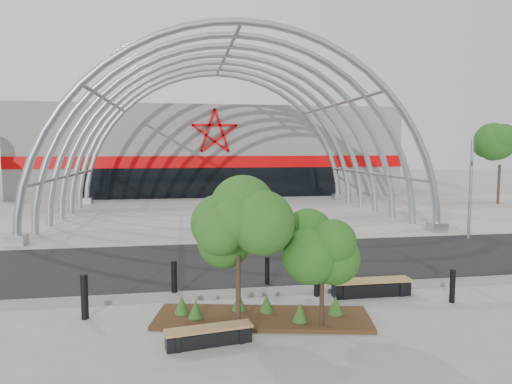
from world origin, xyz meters
TOP-DOWN VIEW (x-y plane):
  - ground at (0.00, 0.00)m, footprint 140.00×140.00m
  - road at (0.00, 3.50)m, footprint 140.00×7.00m
  - forecourt at (0.00, 15.50)m, footprint 60.00×17.00m
  - kerb at (0.00, -0.25)m, footprint 60.00×0.50m
  - arena_building at (0.00, 33.45)m, footprint 34.00×15.24m
  - vault_canopy at (0.00, 15.50)m, footprint 20.80×15.80m
  - planting_bed at (-0.93, -2.24)m, footprint 5.54×2.67m
  - signal_pole at (10.49, 6.14)m, footprint 0.32×0.65m
  - street_tree_0 at (-1.56, -3.05)m, footprint 1.59×1.59m
  - street_tree_1 at (0.43, -3.03)m, footprint 1.33×1.33m
  - bench_0 at (-2.26, -3.52)m, footprint 1.95×0.72m
  - bench_1 at (2.59, -0.94)m, footprint 2.33×0.52m
  - bollard_0 at (-5.24, -1.49)m, footprint 0.18×0.18m
  - bollard_1 at (-3.06, -0.07)m, footprint 0.16×0.16m
  - bollard_2 at (-0.20, 0.58)m, footprint 0.14×0.14m
  - bollard_3 at (1.02, -0.71)m, footprint 0.17×0.17m
  - bollard_4 at (4.56, -1.86)m, footprint 0.15×0.15m
  - bg_tree_1 at (21.00, 18.00)m, footprint 2.70×2.70m

SIDE VIEW (x-z plane):
  - ground at x=0.00m, z-range 0.00..0.00m
  - road at x=0.00m, z-range 0.00..0.02m
  - vault_canopy at x=0.00m, z-range -10.16..10.20m
  - forecourt at x=0.00m, z-range 0.00..0.04m
  - kerb at x=0.00m, z-range 0.00..0.12m
  - planting_bed at x=-0.93m, z-range -0.15..0.42m
  - bench_0 at x=-2.26m, z-range -0.01..0.40m
  - bench_1 at x=2.59m, z-range -0.01..0.48m
  - bollard_2 at x=-0.20m, z-range 0.00..0.89m
  - bollard_4 at x=4.56m, z-range 0.00..0.94m
  - bollard_1 at x=-3.06m, z-range 0.00..1.03m
  - bollard_3 at x=1.02m, z-range 0.00..1.06m
  - bollard_0 at x=-5.24m, z-range 0.00..1.14m
  - street_tree_1 at x=0.43m, z-range 0.69..3.83m
  - signal_pole at x=10.49m, z-range 0.11..4.78m
  - street_tree_0 at x=-1.56m, z-range 0.79..4.42m
  - arena_building at x=0.00m, z-range -0.01..7.99m
  - bg_tree_1 at x=21.00m, z-range 1.29..7.20m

